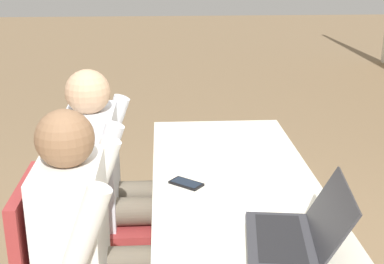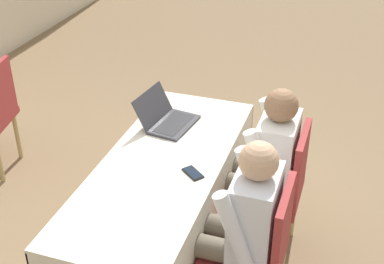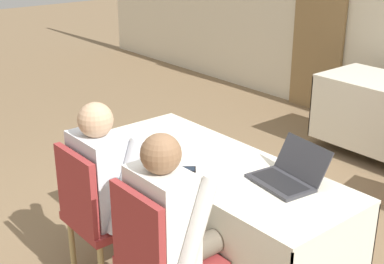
% 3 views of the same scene
% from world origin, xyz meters
% --- Properties ---
extents(conference_table_near, '(1.80, 0.70, 0.75)m').
position_xyz_m(conference_table_near, '(0.00, 0.00, 0.56)').
color(conference_table_near, silver).
rests_on(conference_table_near, ground_plane).
extents(laptop, '(0.40, 0.37, 0.21)m').
position_xyz_m(laptop, '(0.44, 0.13, 0.79)').
color(laptop, '#333338').
rests_on(laptop, conference_table_near).
extents(cell_phone, '(0.14, 0.15, 0.01)m').
position_xyz_m(cell_phone, '(-0.05, -0.21, 0.75)').
color(cell_phone, black).
rests_on(cell_phone, conference_table_near).
extents(paper_beside_laptop, '(0.28, 0.34, 0.00)m').
position_xyz_m(paper_beside_laptop, '(0.22, -0.10, 0.75)').
color(paper_beside_laptop, white).
rests_on(paper_beside_laptop, conference_table_near).
extents(chair_near_left, '(0.44, 0.44, 0.93)m').
position_xyz_m(chair_near_left, '(-0.30, -0.66, 0.52)').
color(chair_near_left, tan).
rests_on(chair_near_left, ground_plane).
extents(person_checkered_shirt, '(0.50, 0.52, 1.19)m').
position_xyz_m(person_checkered_shirt, '(-0.30, -0.55, 0.68)').
color(person_checkered_shirt, '#665B4C').
rests_on(person_checkered_shirt, ground_plane).
extents(person_white_shirt, '(0.50, 0.52, 1.19)m').
position_xyz_m(person_white_shirt, '(0.30, -0.55, 0.68)').
color(person_white_shirt, '#665B4C').
rests_on(person_white_shirt, ground_plane).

